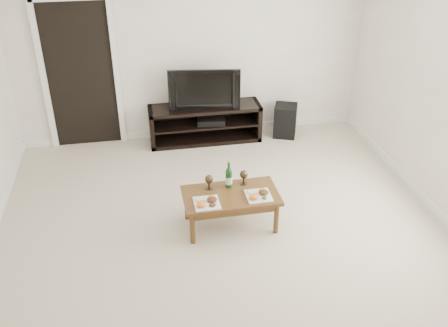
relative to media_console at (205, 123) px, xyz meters
The scene contains 13 objects.
floor 2.51m from the media_console, 93.13° to the right, with size 5.50×5.50×0.00m, color beige.
back_wall 1.07m from the media_console, 116.40° to the left, with size 5.00×0.04×2.60m, color white.
doorway 1.86m from the media_console, behind, with size 0.90×0.02×2.05m, color black.
media_console is the anchor object (origin of this frame).
television 0.57m from the media_console, ahead, with size 1.01×0.13×0.58m, color black.
av_receiver 0.10m from the media_console, ahead, with size 0.40×0.30×0.08m, color black.
subwoofer 1.21m from the media_console, ahead, with size 0.33×0.33×0.49m, color black.
coffee_table 2.13m from the media_console, 91.04° to the right, with size 1.04×0.57×0.42m, color brown.
plate_left 2.30m from the media_console, 98.18° to the right, with size 0.27×0.27×0.07m, color white.
plate_right 2.26m from the media_console, 83.70° to the right, with size 0.27×0.27×0.07m, color white.
wine_bottle 2.00m from the media_console, 90.92° to the right, with size 0.07×0.07×0.35m, color #103D17.
goblet_left 2.00m from the media_console, 97.32° to the right, with size 0.09×0.09×0.17m, color #3A2F1F, non-canonical shape.
goblet_right 1.97m from the media_console, 85.74° to the right, with size 0.09×0.09×0.17m, color #3A2F1F, non-canonical shape.
Camera 1 is at (-0.81, -4.09, 3.43)m, focal length 40.00 mm.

